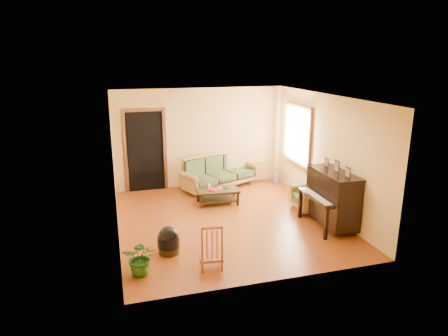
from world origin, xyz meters
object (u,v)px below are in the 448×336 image
object	(u,v)px
potted_plant	(141,257)
piano	(332,199)
armchair	(309,195)
footstool	(169,243)
red_chair	(211,245)
ceramic_crock	(276,178)
sofa	(220,172)
coffee_table	(218,196)

from	to	relation	value
potted_plant	piano	bearing A→B (deg)	12.48
armchair	piano	distance (m)	0.88
footstool	red_chair	bearing A→B (deg)	-49.24
red_chair	ceramic_crock	xyz separation A→B (m)	(2.86, 4.00, -0.29)
potted_plant	armchair	bearing A→B (deg)	24.07
red_chair	ceramic_crock	world-z (taller)	red_chair
red_chair	piano	bearing A→B (deg)	25.83
piano	footstool	distance (m)	3.42
piano	sofa	bearing A→B (deg)	118.35
red_chair	potted_plant	bearing A→B (deg)	-178.42
sofa	footstool	bearing A→B (deg)	-142.71
potted_plant	red_chair	bearing A→B (deg)	-5.14
sofa	red_chair	bearing A→B (deg)	-130.66
red_chair	sofa	bearing A→B (deg)	79.27
armchair	potted_plant	bearing A→B (deg)	-150.67
sofa	armchair	xyz separation A→B (m)	(1.48, -2.13, -0.05)
coffee_table	potted_plant	size ratio (longest dim) A/B	1.66
sofa	ceramic_crock	bearing A→B (deg)	-21.47
piano	potted_plant	world-z (taller)	piano
red_chair	ceramic_crock	size ratio (longest dim) A/B	3.59
armchair	ceramic_crock	xyz separation A→B (m)	(0.13, 2.18, -0.28)
armchair	red_chair	distance (m)	3.28
coffee_table	piano	world-z (taller)	piano
armchair	ceramic_crock	world-z (taller)	armchair
piano	footstool	size ratio (longest dim) A/B	3.36
sofa	armchair	world-z (taller)	sofa
footstool	coffee_table	bearing A→B (deg)	55.35
red_chair	ceramic_crock	distance (m)	4.92
sofa	footstool	distance (m)	3.74
sofa	coffee_table	size ratio (longest dim) A/B	2.10
armchair	piano	xyz separation A→B (m)	(0.07, -0.85, 0.19)
coffee_table	red_chair	world-z (taller)	red_chair
piano	ceramic_crock	world-z (taller)	piano
ceramic_crock	armchair	bearing A→B (deg)	-93.50
piano	coffee_table	bearing A→B (deg)	136.58
red_chair	potted_plant	size ratio (longest dim) A/B	1.36
piano	red_chair	size ratio (longest dim) A/B	1.64
coffee_table	footstool	world-z (taller)	footstool
piano	potted_plant	size ratio (longest dim) A/B	2.22
armchair	potted_plant	xyz separation A→B (m)	(-3.85, -1.72, -0.09)
ceramic_crock	red_chair	bearing A→B (deg)	-125.56
red_chair	coffee_table	bearing A→B (deg)	79.49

